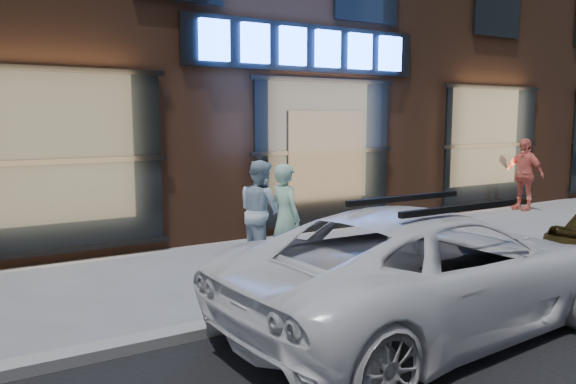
{
  "coord_description": "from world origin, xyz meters",
  "views": [
    {
      "loc": [
        -6.49,
        -5.28,
        2.27
      ],
      "look_at": [
        -2.29,
        1.6,
        1.2
      ],
      "focal_mm": 35.0,
      "sensor_mm": 36.0,
      "label": 1
    }
  ],
  "objects_px": {
    "man_bowtie": "(286,218)",
    "white_suv": "(429,269)",
    "man_cap": "(261,211)",
    "passerby": "(524,174)"
  },
  "relations": [
    {
      "from": "man_bowtie",
      "to": "white_suv",
      "type": "distance_m",
      "value": 2.79
    },
    {
      "from": "passerby",
      "to": "white_suv",
      "type": "xyz_separation_m",
      "value": [
        -7.81,
        -4.53,
        -0.22
      ]
    },
    {
      "from": "white_suv",
      "to": "passerby",
      "type": "bearing_deg",
      "value": -63.93
    },
    {
      "from": "man_cap",
      "to": "passerby",
      "type": "height_order",
      "value": "passerby"
    },
    {
      "from": "passerby",
      "to": "white_suv",
      "type": "relative_size",
      "value": 0.37
    },
    {
      "from": "man_bowtie",
      "to": "white_suv",
      "type": "xyz_separation_m",
      "value": [
        0.11,
        -2.79,
        -0.14
      ]
    },
    {
      "from": "man_bowtie",
      "to": "white_suv",
      "type": "height_order",
      "value": "man_bowtie"
    },
    {
      "from": "man_cap",
      "to": "white_suv",
      "type": "bearing_deg",
      "value": -179.19
    },
    {
      "from": "man_cap",
      "to": "white_suv",
      "type": "distance_m",
      "value": 3.43
    },
    {
      "from": "man_bowtie",
      "to": "man_cap",
      "type": "bearing_deg",
      "value": 1.71
    }
  ]
}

